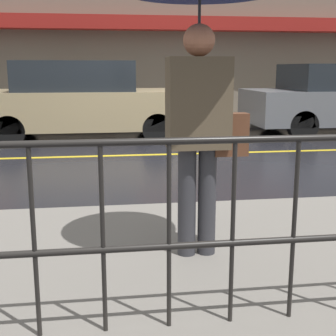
{
  "coord_description": "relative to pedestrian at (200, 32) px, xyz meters",
  "views": [
    {
      "loc": [
        -0.82,
        -7.82,
        1.45
      ],
      "look_at": [
        -0.1,
        -2.78,
        0.36
      ],
      "focal_mm": 50.0,
      "sensor_mm": 36.0,
      "label": 1
    }
  ],
  "objects": [
    {
      "name": "pedestrian",
      "position": [
        0.0,
        0.0,
        0.0
      ],
      "size": [
        0.97,
        0.97,
        2.03
      ],
      "rotation": [
        0.0,
        0.0,
        3.14
      ],
      "color": "#333338",
      "rests_on": "sidewalk_near"
    },
    {
      "name": "building_storefront",
      "position": [
        0.15,
        9.82,
        1.08
      ],
      "size": [
        28.0,
        0.85,
        5.55
      ],
      "color": "#706656",
      "rests_on": "ground_plane"
    },
    {
      "name": "ground_plane",
      "position": [
        0.15,
        4.64,
        -1.69
      ],
      "size": [
        80.0,
        80.0,
        0.0
      ],
      "primitive_type": "plane",
      "color": "black"
    },
    {
      "name": "sidewalk_far",
      "position": [
        0.15,
        8.82,
        -1.63
      ],
      "size": [
        28.0,
        1.74,
        0.11
      ],
      "color": "slate",
      "rests_on": "ground_plane"
    },
    {
      "name": "lane_marking",
      "position": [
        0.15,
        4.64,
        -1.68
      ],
      "size": [
        25.2,
        0.12,
        0.01
      ],
      "color": "gold",
      "rests_on": "ground_plane"
    },
    {
      "name": "railing_foreground",
      "position": [
        0.15,
        -0.95,
        -0.95
      ],
      "size": [
        12.0,
        0.04,
        1.01
      ],
      "color": "black",
      "rests_on": "sidewalk_near"
    },
    {
      "name": "car_tan",
      "position": [
        -1.03,
        6.66,
        -0.89
      ],
      "size": [
        4.48,
        1.95,
        1.59
      ],
      "color": "tan",
      "rests_on": "ground_plane"
    },
    {
      "name": "sidewalk_near",
      "position": [
        0.15,
        0.06,
        -1.63
      ],
      "size": [
        28.0,
        2.53,
        0.11
      ],
      "color": "slate",
      "rests_on": "ground_plane"
    }
  ]
}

